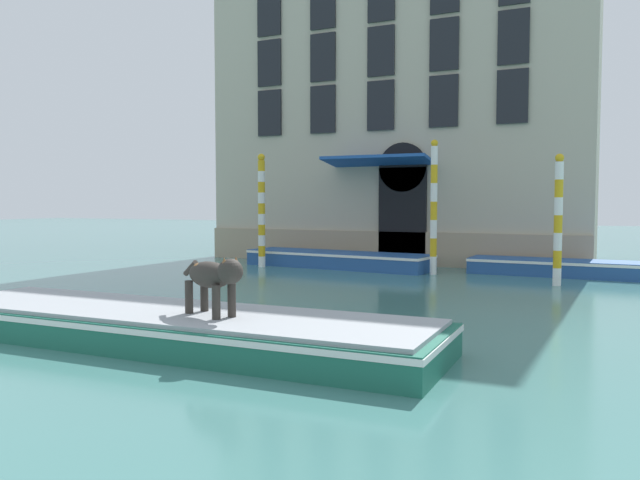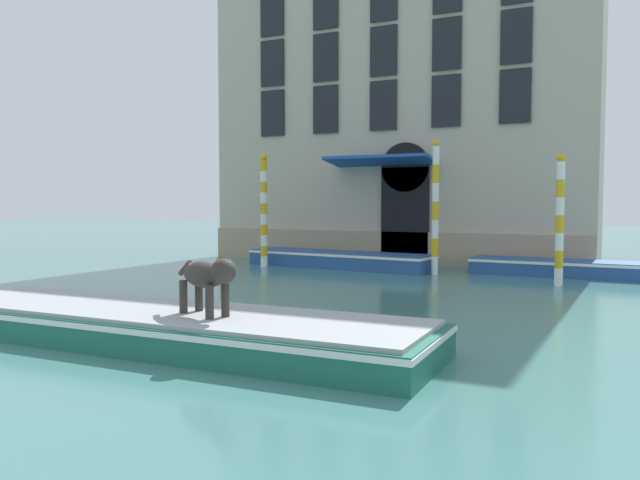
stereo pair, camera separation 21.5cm
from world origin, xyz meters
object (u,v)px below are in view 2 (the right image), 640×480
mooring_pole_1 (264,210)px  boat_foreground (164,325)px  dog_on_deck (207,276)px  mooring_pole_2 (560,219)px  boat_moored_far (583,269)px  boat_moored_near_palazzo (339,259)px  mooring_pole_0 (435,207)px

mooring_pole_1 → boat_foreground: bearing=-67.0°
boat_foreground → dog_on_deck: (0.92, -0.15, 0.81)m
mooring_pole_1 → mooring_pole_2: (9.18, -0.85, -0.18)m
boat_foreground → boat_moored_far: (5.30, 11.71, -0.03)m
boat_foreground → mooring_pole_1: bearing=112.4°
dog_on_deck → mooring_pole_2: 10.36m
boat_moored_near_palazzo → mooring_pole_1: bearing=-152.7°
mooring_pole_0 → mooring_pole_2: bearing=-16.7°
mooring_pole_0 → mooring_pole_1: mooring_pole_0 is taller
boat_moored_far → mooring_pole_2: bearing=-99.1°
mooring_pole_0 → dog_on_deck: bearing=-92.3°
boat_moored_near_palazzo → boat_moored_far: boat_moored_near_palazzo is taller
mooring_pole_0 → mooring_pole_2: size_ratio=1.18×
dog_on_deck → boat_moored_near_palazzo: size_ratio=0.19×
dog_on_deck → mooring_pole_1: mooring_pole_1 is taller
dog_on_deck → mooring_pole_0: mooring_pole_0 is taller
dog_on_deck → mooring_pole_1: 11.70m
boat_moored_far → mooring_pole_0: 4.50m
mooring_pole_1 → mooring_pole_0: bearing=1.9°
dog_on_deck → mooring_pole_2: mooring_pole_2 is taller
boat_foreground → mooring_pole_0: bearing=82.1°
boat_moored_far → boat_moored_near_palazzo: bearing=-173.2°
mooring_pole_0 → mooring_pole_1: size_ratio=1.06×
boat_foreground → mooring_pole_1: size_ratio=2.27×
boat_moored_near_palazzo → mooring_pole_2: mooring_pole_2 is taller
boat_foreground → mooring_pole_0: (1.35, 10.46, 1.72)m
dog_on_deck → boat_moored_far: dog_on_deck is taller
dog_on_deck → mooring_pole_0: 10.66m
mooring_pole_1 → dog_on_deck: bearing=-63.2°
dog_on_deck → boat_moored_near_palazzo: dog_on_deck is taller
boat_moored_far → mooring_pole_1: 9.89m
dog_on_deck → boat_moored_far: 12.68m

